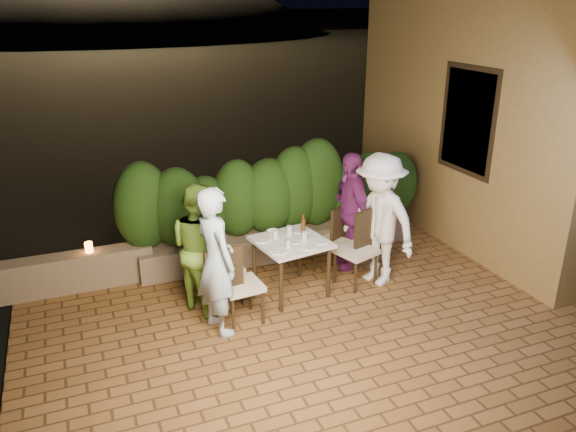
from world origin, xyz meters
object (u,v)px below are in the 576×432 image
dining_table (291,267)px  chair_left_front (241,284)px  bowl (273,232)px  diner_green (200,247)px  chair_right_back (332,241)px  diner_white (379,220)px  beer_bottle (303,225)px  chair_left_back (221,267)px  diner_blue (216,261)px  diner_purple (350,211)px  parapet_lamp (89,247)px  chair_right_front (356,249)px

dining_table → chair_left_front: size_ratio=0.86×
bowl → diner_green: 1.06m
dining_table → chair_right_back: size_ratio=0.93×
bowl → diner_white: size_ratio=0.09×
beer_bottle → chair_left_front: (-1.01, -0.51, -0.40)m
chair_left_back → diner_blue: bearing=-121.2°
beer_bottle → chair_right_back: size_ratio=0.32×
diner_purple → parapet_lamp: (-3.49, 0.72, -0.27)m
dining_table → chair_left_back: size_ratio=0.87×
chair_left_front → diner_white: diner_white is taller
chair_right_back → diner_white: (0.43, -0.50, 0.44)m
chair_right_front → chair_right_back: 0.48m
beer_bottle → chair_left_front: size_ratio=0.29×
chair_right_front → diner_blue: size_ratio=0.58×
chair_right_back → bowl: bearing=-26.0°
diner_purple → parapet_lamp: bearing=-97.4°
chair_right_back → chair_right_front: bearing=75.3°
diner_green → bowl: bearing=-105.0°
diner_white → chair_left_front: bearing=-100.2°
chair_left_front → diner_white: bearing=3.0°
diner_white → diner_purple: diner_white is taller
beer_bottle → chair_right_back: (0.56, 0.27, -0.44)m
diner_green → beer_bottle: bearing=-116.4°
diner_blue → bowl: bearing=-64.7°
bowl → chair_right_back: 0.96m
dining_table → bowl: size_ratio=5.28×
diner_blue → chair_right_front: bearing=-92.3°
dining_table → diner_white: size_ratio=0.47×
chair_left_front → diner_purple: diner_purple is taller
beer_bottle → chair_right_front: (0.69, -0.19, -0.38)m
beer_bottle → bowl: 0.42m
chair_right_front → bowl: bearing=-39.0°
bowl → chair_left_front: chair_left_front is taller
chair_left_back → parapet_lamp: chair_left_back is taller
dining_table → beer_bottle: (0.21, 0.10, 0.52)m
beer_bottle → diner_white: bearing=-13.2°
chair_left_front → chair_left_back: size_ratio=1.01×
dining_table → diner_green: (-1.16, 0.09, 0.44)m
diner_white → beer_bottle: bearing=-121.4°
dining_table → chair_right_front: 0.92m
chair_right_back → diner_blue: diner_blue is taller
diner_purple → parapet_lamp: diner_purple is taller
bowl → diner_purple: diner_purple is taller
chair_left_back → diner_purple: diner_purple is taller
diner_green → diner_purple: size_ratio=0.96×
beer_bottle → parapet_lamp: beer_bottle is taller
chair_left_back → chair_right_back: size_ratio=1.07×
dining_table → diner_white: diner_white is taller
dining_table → bowl: 0.52m
bowl → diner_purple: 1.22m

